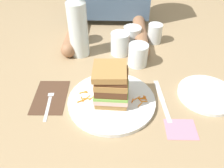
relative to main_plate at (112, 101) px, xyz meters
The scene contains 29 objects.
ground_plane 0.03m from the main_plate, 101.26° to the left, with size 3.00×3.00×0.00m, color #9E8460.
main_plate is the anchor object (origin of this frame).
sandwich 0.07m from the main_plate, behind, with size 0.11×0.11×0.13m.
carrot_shred_0 0.10m from the main_plate, 166.02° to the left, with size 0.00×0.00×0.03m, color orange.
carrot_shred_1 0.10m from the main_plate, behind, with size 0.00×0.00×0.03m, color orange.
carrot_shred_2 0.08m from the main_plate, behind, with size 0.00×0.00×0.02m, color orange.
carrot_shred_3 0.08m from the main_plate, behind, with size 0.00×0.00×0.03m, color orange.
carrot_shred_4 0.09m from the main_plate, 165.40° to the left, with size 0.00×0.00×0.02m, color orange.
carrot_shred_5 0.07m from the main_plate, behind, with size 0.00×0.00×0.02m, color orange.
carrot_shred_6 0.10m from the main_plate, behind, with size 0.00×0.00×0.03m, color orange.
carrot_shred_7 0.09m from the main_plate, ahead, with size 0.00×0.00×0.02m, color orange.
carrot_shred_8 0.08m from the main_plate, ahead, with size 0.00×0.00×0.03m, color orange.
carrot_shred_9 0.07m from the main_plate, ahead, with size 0.00×0.00×0.02m, color orange.
carrot_shred_10 0.11m from the main_plate, ahead, with size 0.00×0.00×0.02m, color orange.
carrot_shred_11 0.10m from the main_plate, ahead, with size 0.00×0.00×0.02m, color orange.
carrot_shred_12 0.10m from the main_plate, ahead, with size 0.00×0.00×0.03m, color orange.
carrot_shred_13 0.09m from the main_plate, 13.92° to the right, with size 0.00×0.00×0.02m, color orange.
carrot_shred_14 0.11m from the main_plate, ahead, with size 0.00×0.00×0.02m, color orange.
napkin_dark 0.21m from the main_plate, behind, with size 0.11×0.17×0.00m, color #4C3323.
fork 0.21m from the main_plate, behind, with size 0.03×0.17×0.00m.
knife 0.17m from the main_plate, ahead, with size 0.04×0.20×0.00m.
juice_glass 0.24m from the main_plate, 66.76° to the left, with size 0.08×0.08×0.09m.
water_bottle 0.35m from the main_plate, 116.36° to the left, with size 0.08×0.08×0.29m.
empty_tumbler_0 0.40m from the main_plate, 78.86° to the left, with size 0.08×0.08×0.07m, color silver.
empty_tumbler_1 0.42m from the main_plate, 113.06° to the left, with size 0.08×0.08×0.09m, color silver.
empty_tumbler_2 0.30m from the main_plate, 85.41° to the left, with size 0.08×0.08×0.09m, color silver.
empty_tumbler_3 0.44m from the main_plate, 65.91° to the left, with size 0.06×0.06×0.09m, color silver.
side_plate 0.33m from the main_plate, ahead, with size 0.20×0.20×0.01m, color white.
napkin_pink 0.23m from the main_plate, 26.82° to the right, with size 0.09×0.08×0.00m, color pink.
Camera 1 is at (0.03, -0.56, 0.53)m, focal length 36.66 mm.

